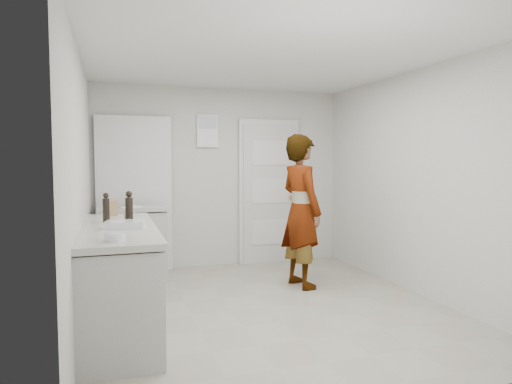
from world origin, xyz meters
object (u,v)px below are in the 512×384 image
object	(u,v)px
oil_cruet_a	(129,207)
egg_bowl	(115,237)
person	(301,211)
oil_cruet_b	(106,208)
baking_dish	(125,225)
cake_mix_box	(113,208)
spice_jar	(127,215)

from	to	relation	value
oil_cruet_a	egg_bowl	xyz separation A→B (m)	(-0.14, -1.09, -0.11)
person	oil_cruet_b	size ratio (longest dim) A/B	6.50
egg_bowl	oil_cruet_a	bearing A→B (deg)	82.59
person	egg_bowl	xyz separation A→B (m)	(-2.12, -1.59, 0.05)
baking_dish	oil_cruet_a	bearing A→B (deg)	83.53
cake_mix_box	spice_jar	distance (m)	0.35
person	spice_jar	bearing A→B (deg)	90.96
baking_dish	oil_cruet_b	bearing A→B (deg)	112.39
oil_cruet_a	cake_mix_box	bearing A→B (deg)	108.52
person	baking_dish	distance (m)	2.23
person	oil_cruet_a	bearing A→B (deg)	94.29
oil_cruet_b	person	bearing A→B (deg)	14.68
cake_mix_box	egg_bowl	bearing A→B (deg)	-93.37
cake_mix_box	baking_dish	xyz separation A→B (m)	(0.10, -0.88, -0.05)
spice_jar	person	bearing A→B (deg)	10.94
spice_jar	baking_dish	distance (m)	0.56
spice_jar	oil_cruet_b	bearing A→B (deg)	-135.48
spice_jar	egg_bowl	bearing A→B (deg)	-95.97
spice_jar	oil_cruet_a	distance (m)	0.15
person	spice_jar	xyz separation A→B (m)	(-1.99, -0.38, 0.07)
spice_jar	oil_cruet_b	distance (m)	0.28
oil_cruet_a	baking_dish	world-z (taller)	oil_cruet_a
spice_jar	oil_cruet_b	world-z (taller)	oil_cruet_b
oil_cruet_a	baking_dish	size ratio (longest dim) A/B	0.77
baking_dish	egg_bowl	xyz separation A→B (m)	(-0.09, -0.65, 0.00)
spice_jar	oil_cruet_b	size ratio (longest dim) A/B	0.31
cake_mix_box	spice_jar	world-z (taller)	cake_mix_box
oil_cruet_a	egg_bowl	distance (m)	1.10
person	egg_bowl	size ratio (longest dim) A/B	12.60
oil_cruet_a	oil_cruet_b	xyz separation A→B (m)	(-0.20, -0.07, -0.00)
cake_mix_box	oil_cruet_b	world-z (taller)	oil_cruet_b
person	baking_dish	world-z (taller)	person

